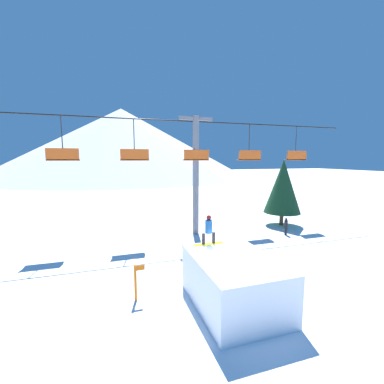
{
  "coord_description": "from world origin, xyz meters",
  "views": [
    {
      "loc": [
        -4.17,
        -8.24,
        5.37
      ],
      "look_at": [
        0.03,
        4.74,
        3.61
      ],
      "focal_mm": 24.0,
      "sensor_mm": 36.0,
      "label": 1
    }
  ],
  "objects_px": {
    "snow_ramp": "(234,282)",
    "snowboarder": "(209,230)",
    "trail_marker": "(136,282)",
    "distant_skier": "(286,226)",
    "pine_tree_near": "(283,186)"
  },
  "relations": [
    {
      "from": "snow_ramp",
      "to": "snowboarder",
      "type": "height_order",
      "value": "snowboarder"
    },
    {
      "from": "trail_marker",
      "to": "distant_skier",
      "type": "relative_size",
      "value": 1.14
    },
    {
      "from": "pine_tree_near",
      "to": "trail_marker",
      "type": "distance_m",
      "value": 14.85
    },
    {
      "from": "snow_ramp",
      "to": "distant_skier",
      "type": "xyz_separation_m",
      "value": [
        7.62,
        6.82,
        -0.24
      ]
    },
    {
      "from": "snow_ramp",
      "to": "snowboarder",
      "type": "relative_size",
      "value": 3.01
    },
    {
      "from": "snowboarder",
      "to": "trail_marker",
      "type": "xyz_separation_m",
      "value": [
        -3.07,
        -0.29,
        -1.67
      ]
    },
    {
      "from": "snow_ramp",
      "to": "pine_tree_near",
      "type": "bearing_deg",
      "value": 45.51
    },
    {
      "from": "trail_marker",
      "to": "snowboarder",
      "type": "bearing_deg",
      "value": 5.35
    },
    {
      "from": "snow_ramp",
      "to": "distant_skier",
      "type": "distance_m",
      "value": 10.23
    },
    {
      "from": "snowboarder",
      "to": "snow_ramp",
      "type": "bearing_deg",
      "value": -79.11
    },
    {
      "from": "snowboarder",
      "to": "pine_tree_near",
      "type": "distance_m",
      "value": 12.0
    },
    {
      "from": "snow_ramp",
      "to": "snowboarder",
      "type": "distance_m",
      "value": 2.3
    },
    {
      "from": "snowboarder",
      "to": "pine_tree_near",
      "type": "bearing_deg",
      "value": 38.69
    },
    {
      "from": "distant_skier",
      "to": "snowboarder",
      "type": "bearing_deg",
      "value": -147.16
    },
    {
      "from": "trail_marker",
      "to": "distant_skier",
      "type": "bearing_deg",
      "value": 26.18
    }
  ]
}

